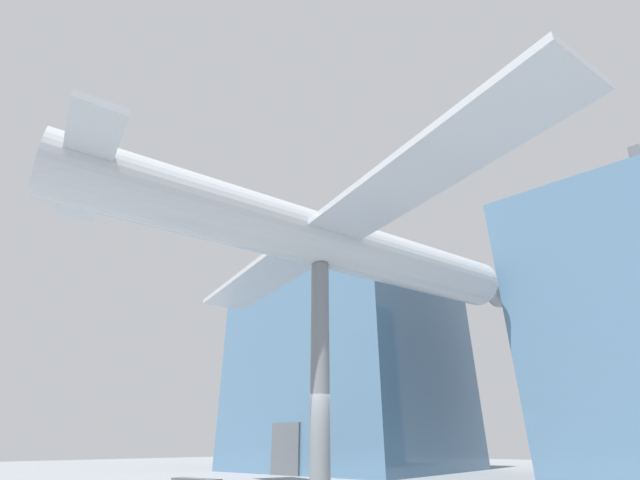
{
  "coord_description": "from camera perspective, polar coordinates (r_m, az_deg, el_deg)",
  "views": [
    {
      "loc": [
        7.53,
        -9.15,
        1.31
      ],
      "look_at": [
        0.0,
        0.0,
        7.0
      ],
      "focal_mm": 24.0,
      "sensor_mm": 36.0,
      "label": 1
    }
  ],
  "objects": [
    {
      "name": "glass_pavilion_left",
      "position": [
        27.92,
        4.46,
        -17.32
      ],
      "size": [
        11.09,
        11.81,
        11.22
      ],
      "color": "slate",
      "rests_on": "ground_plane"
    },
    {
      "name": "support_pylon_central",
      "position": [
        11.98,
        0.0,
        -17.12
      ],
      "size": [
        0.52,
        0.52,
        6.17
      ],
      "color": "slate",
      "rests_on": "ground_plane"
    },
    {
      "name": "suspended_airplane",
      "position": [
        13.28,
        0.97,
        -0.23
      ],
      "size": [
        15.94,
        16.25,
        2.76
      ],
      "rotation": [
        0.0,
        0.0,
        -0.31
      ],
      "color": "#B2B7BC",
      "rests_on": "support_pylon_central"
    },
    {
      "name": "visitor_person",
      "position": [
        13.79,
        -0.12,
        -27.11
      ],
      "size": [
        0.34,
        0.45,
        1.67
      ],
      "rotation": [
        0.0,
        0.0,
        5.05
      ],
      "color": "#232328",
      "rests_on": "ground_plane"
    }
  ]
}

